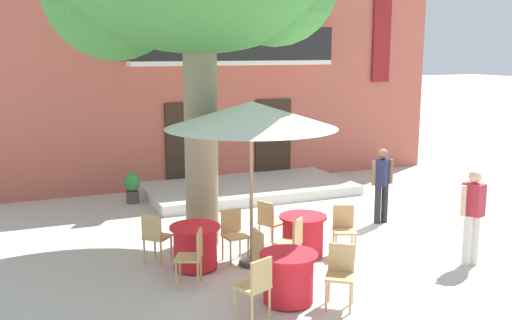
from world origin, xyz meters
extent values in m
plane|color=beige|center=(0.00, 0.00, 0.00)|extent=(120.00, 120.00, 0.00)
cube|color=#BC5B4C|center=(-0.46, 7.00, 3.75)|extent=(13.00, 4.00, 7.50)
cube|color=#332319|center=(-1.76, 4.97, 1.15)|extent=(1.10, 0.08, 2.30)
cube|color=#332319|center=(0.84, 4.97, 1.15)|extent=(1.10, 0.08, 2.30)
cube|color=silver|center=(-2.66, 4.96, 4.65)|extent=(1.10, 0.08, 1.90)
cube|color=black|center=(-2.66, 4.93, 4.65)|extent=(0.84, 0.04, 1.60)
cube|color=silver|center=(-0.46, 4.96, 4.65)|extent=(1.10, 0.08, 1.90)
cube|color=black|center=(-0.46, 4.93, 4.65)|extent=(0.84, 0.04, 1.60)
cube|color=silver|center=(1.74, 4.96, 4.65)|extent=(1.10, 0.08, 1.90)
cube|color=black|center=(1.74, 4.93, 4.65)|extent=(0.84, 0.04, 1.60)
cube|color=silver|center=(-0.46, 4.67, 3.34)|extent=(5.60, 0.65, 0.12)
cube|color=black|center=(-0.46, 4.38, 3.85)|extent=(5.60, 0.06, 0.90)
cylinder|color=#B2B2B7|center=(-1.66, 4.50, 4.75)|extent=(0.04, 0.95, 1.33)
cylinder|color=#B2B2B7|center=(0.74, 4.50, 4.75)|extent=(0.04, 0.95, 1.33)
cylinder|color=#995638|center=(-2.76, 4.70, 3.55)|extent=(0.26, 0.26, 0.29)
ellipsoid|color=#4C8E38|center=(-2.76, 4.70, 3.83)|extent=(0.33, 0.33, 0.27)
cylinder|color=#47423D|center=(-1.22, 4.70, 3.56)|extent=(0.32, 0.32, 0.31)
ellipsoid|color=#4C8E38|center=(-1.22, 4.70, 3.94)|extent=(0.41, 0.41, 0.46)
cylinder|color=#47423D|center=(0.31, 4.70, 3.54)|extent=(0.29, 0.29, 0.29)
ellipsoid|color=#38843D|center=(0.31, 4.70, 3.83)|extent=(0.37, 0.37, 0.28)
cylinder|color=#47423D|center=(1.84, 4.70, 3.56)|extent=(0.28, 0.28, 0.32)
ellipsoid|color=#38843D|center=(1.84, 4.70, 3.97)|extent=(0.36, 0.36, 0.50)
cube|color=maroon|center=(4.42, 4.94, 4.12)|extent=(0.60, 0.06, 2.80)
cube|color=silver|center=(-0.46, 3.64, 0.12)|extent=(5.28, 2.72, 0.25)
cylinder|color=#7F755B|center=(-2.82, 0.25, 1.87)|extent=(0.63, 0.63, 3.73)
cylinder|color=red|center=(-1.38, -1.16, 0.37)|extent=(0.74, 0.74, 0.68)
cylinder|color=red|center=(-1.38, -1.16, 0.74)|extent=(0.86, 0.86, 0.04)
cylinder|color=#2D2823|center=(-1.38, -1.16, 0.01)|extent=(0.44, 0.44, 0.03)
cylinder|color=tan|center=(-2.17, -1.65, 0.23)|extent=(0.04, 0.04, 0.45)
cylinder|color=tan|center=(-1.92, -1.42, 0.23)|extent=(0.04, 0.04, 0.45)
cylinder|color=tan|center=(-1.94, -1.90, 0.23)|extent=(0.04, 0.04, 0.45)
cylinder|color=tan|center=(-1.69, -1.67, 0.23)|extent=(0.04, 0.04, 0.45)
cube|color=tan|center=(-1.93, -1.66, 0.47)|extent=(0.57, 0.57, 0.04)
cube|color=tan|center=(-1.81, -1.80, 0.70)|extent=(0.31, 0.29, 0.42)
cylinder|color=tan|center=(-0.60, -1.68, 0.23)|extent=(0.04, 0.04, 0.45)
cylinder|color=tan|center=(-0.91, -1.54, 0.23)|extent=(0.04, 0.04, 0.45)
cylinder|color=tan|center=(-0.46, -1.36, 0.23)|extent=(0.04, 0.04, 0.45)
cylinder|color=tan|center=(-0.78, -1.23, 0.23)|extent=(0.04, 0.04, 0.45)
cube|color=tan|center=(-0.69, -1.45, 0.47)|extent=(0.52, 0.52, 0.04)
cube|color=tan|center=(-0.62, -1.29, 0.70)|extent=(0.37, 0.19, 0.42)
cylinder|color=tan|center=(-1.58, -0.25, 0.23)|extent=(0.04, 0.04, 0.45)
cylinder|color=tan|center=(-1.45, -0.56, 0.23)|extent=(0.04, 0.04, 0.45)
cylinder|color=tan|center=(-1.89, -0.38, 0.23)|extent=(0.04, 0.04, 0.45)
cylinder|color=tan|center=(-1.76, -0.69, 0.23)|extent=(0.04, 0.04, 0.45)
cube|color=tan|center=(-1.67, -0.47, 0.47)|extent=(0.52, 0.52, 0.04)
cube|color=tan|center=(-1.84, -0.54, 0.70)|extent=(0.19, 0.37, 0.42)
cylinder|color=red|center=(-2.50, -2.85, 0.37)|extent=(0.74, 0.74, 0.68)
cylinder|color=red|center=(-2.50, -2.85, 0.74)|extent=(0.86, 0.86, 0.04)
cylinder|color=#2D2823|center=(-2.50, -2.85, 0.01)|extent=(0.44, 0.44, 0.03)
cylinder|color=tan|center=(-2.30, -1.93, 0.23)|extent=(0.04, 0.04, 0.45)
cylinder|color=tan|center=(-2.31, -2.27, 0.23)|extent=(0.04, 0.04, 0.45)
cylinder|color=tan|center=(-2.64, -1.92, 0.23)|extent=(0.04, 0.04, 0.45)
cylinder|color=tan|center=(-2.65, -2.26, 0.23)|extent=(0.04, 0.04, 0.45)
cube|color=tan|center=(-2.47, -2.10, 0.47)|extent=(0.41, 0.41, 0.04)
cube|color=tan|center=(-2.65, -2.09, 0.70)|extent=(0.05, 0.38, 0.42)
cylinder|color=tan|center=(-3.41, -3.03, 0.23)|extent=(0.04, 0.04, 0.45)
cylinder|color=tan|center=(-3.10, -2.90, 0.23)|extent=(0.04, 0.04, 0.45)
cylinder|color=tan|center=(-3.29, -3.35, 0.23)|extent=(0.04, 0.04, 0.45)
cylinder|color=tan|center=(-2.97, -3.22, 0.23)|extent=(0.04, 0.04, 0.45)
cube|color=tan|center=(-3.19, -3.13, 0.47)|extent=(0.52, 0.52, 0.04)
cube|color=tan|center=(-3.12, -3.29, 0.70)|extent=(0.37, 0.18, 0.42)
cylinder|color=tan|center=(-1.86, -3.53, 0.23)|extent=(0.04, 0.04, 0.45)
cylinder|color=tan|center=(-2.13, -3.33, 0.23)|extent=(0.04, 0.04, 0.45)
cylinder|color=tan|center=(-1.65, -3.25, 0.23)|extent=(0.04, 0.04, 0.45)
cylinder|color=tan|center=(-1.93, -3.05, 0.23)|extent=(0.04, 0.04, 0.45)
cube|color=tan|center=(-1.89, -3.29, 0.47)|extent=(0.56, 0.56, 0.04)
cube|color=tan|center=(-1.78, -3.15, 0.70)|extent=(0.33, 0.26, 0.42)
cylinder|color=red|center=(-3.34, -0.99, 0.37)|extent=(0.74, 0.74, 0.68)
cylinder|color=red|center=(-3.34, -0.99, 0.74)|extent=(0.86, 0.86, 0.04)
cylinder|color=#2D2823|center=(-3.34, -0.99, 0.01)|extent=(0.44, 0.44, 0.03)
cylinder|color=tan|center=(-3.89, -1.75, 0.23)|extent=(0.04, 0.04, 0.45)
cylinder|color=tan|center=(-3.75, -1.44, 0.23)|extent=(0.04, 0.04, 0.45)
cylinder|color=tan|center=(-3.59, -1.89, 0.23)|extent=(0.04, 0.04, 0.45)
cylinder|color=tan|center=(-3.44, -1.59, 0.23)|extent=(0.04, 0.04, 0.45)
cube|color=tan|center=(-3.67, -1.67, 0.47)|extent=(0.53, 0.53, 0.04)
cube|color=tan|center=(-3.50, -1.74, 0.70)|extent=(0.20, 0.36, 0.42)
cylinder|color=tan|center=(-2.42, -1.10, 0.23)|extent=(0.04, 0.04, 0.45)
cylinder|color=tan|center=(-2.75, -1.12, 0.23)|extent=(0.04, 0.04, 0.45)
cylinder|color=tan|center=(-2.44, -0.76, 0.23)|extent=(0.04, 0.04, 0.45)
cylinder|color=tan|center=(-2.78, -0.78, 0.23)|extent=(0.04, 0.04, 0.45)
cube|color=tan|center=(-2.60, -0.94, 0.47)|extent=(0.43, 0.43, 0.04)
cube|color=tan|center=(-2.61, -0.76, 0.70)|extent=(0.38, 0.07, 0.42)
cylinder|color=tan|center=(-3.86, -0.21, 0.23)|extent=(0.04, 0.04, 0.45)
cylinder|color=tan|center=(-3.62, -0.45, 0.23)|extent=(0.04, 0.04, 0.45)
cylinder|color=tan|center=(-4.10, -0.44, 0.23)|extent=(0.04, 0.04, 0.45)
cylinder|color=tan|center=(-3.87, -0.69, 0.23)|extent=(0.04, 0.04, 0.45)
cube|color=tan|center=(-3.86, -0.45, 0.47)|extent=(0.57, 0.57, 0.04)
cube|color=tan|center=(-3.99, -0.57, 0.70)|extent=(0.29, 0.30, 0.42)
cylinder|color=#997A56|center=(-2.40, -1.19, 1.27)|extent=(0.06, 0.06, 2.55)
cylinder|color=#333333|center=(-2.40, -1.19, 0.04)|extent=(0.44, 0.44, 0.08)
cone|color=white|center=(-2.40, -1.19, 2.62)|extent=(2.90, 2.90, 0.45)
cylinder|color=#47423D|center=(-3.45, 3.83, 0.15)|extent=(0.31, 0.31, 0.30)
ellipsoid|color=#38843D|center=(-3.45, 3.83, 0.53)|extent=(0.40, 0.40, 0.47)
cylinder|color=silver|center=(1.01, -2.68, 0.45)|extent=(0.14, 0.14, 0.89)
cylinder|color=silver|center=(1.19, -2.68, 0.45)|extent=(0.14, 0.14, 0.89)
cube|color=#B72D3D|center=(1.10, -2.68, 1.17)|extent=(0.29, 0.38, 0.56)
sphere|color=beige|center=(1.10, -2.68, 1.57)|extent=(0.22, 0.22, 0.22)
cylinder|color=beige|center=(0.88, -2.68, 1.17)|extent=(0.09, 0.09, 0.52)
cylinder|color=beige|center=(1.32, -2.68, 1.17)|extent=(0.09, 0.09, 0.52)
cylinder|color=#232328|center=(1.07, 0.06, 0.42)|extent=(0.14, 0.14, 0.83)
cylinder|color=#232328|center=(1.25, 0.06, 0.42)|extent=(0.14, 0.14, 0.83)
cube|color=#1E2347|center=(1.16, 0.06, 1.11)|extent=(0.40, 0.38, 0.56)
sphere|color=brown|center=(1.16, 0.06, 1.51)|extent=(0.22, 0.22, 0.22)
cylinder|color=brown|center=(0.94, 0.06, 1.11)|extent=(0.09, 0.09, 0.52)
cylinder|color=brown|center=(1.38, 0.06, 1.11)|extent=(0.09, 0.09, 0.52)
camera|label=1|loc=(-6.14, -10.18, 3.68)|focal=41.29mm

